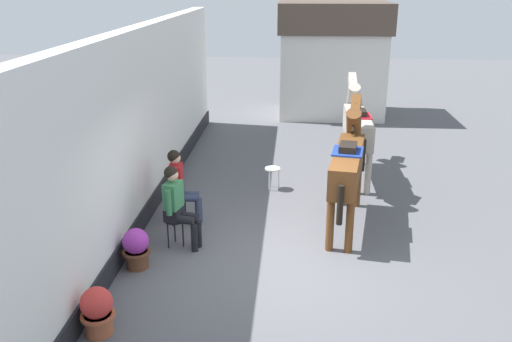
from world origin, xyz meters
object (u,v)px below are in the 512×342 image
(seated_visitor_near, at_px, (177,203))
(seated_visitor_far, at_px, (180,183))
(saddled_horse_near, at_px, (348,163))
(saddled_horse_far, at_px, (357,125))
(flower_planter_middle, at_px, (136,248))
(flower_planter_near, at_px, (97,310))
(spare_stool_white, at_px, (273,171))

(seated_visitor_near, height_order, seated_visitor_far, same)
(seated_visitor_far, xyz_separation_m, saddled_horse_near, (2.94, 0.22, 0.38))
(saddled_horse_far, bearing_deg, flower_planter_middle, -130.34)
(seated_visitor_far, relative_size, saddled_horse_far, 0.46)
(seated_visitor_near, relative_size, saddled_horse_near, 0.47)
(seated_visitor_near, height_order, saddled_horse_far, saddled_horse_far)
(flower_planter_near, bearing_deg, seated_visitor_far, 83.22)
(seated_visitor_near, distance_m, seated_visitor_far, 0.88)
(flower_planter_near, relative_size, spare_stool_white, 1.39)
(saddled_horse_far, distance_m, flower_planter_near, 7.16)
(saddled_horse_far, height_order, spare_stool_white, saddled_horse_far)
(seated_visitor_far, height_order, saddled_horse_near, saddled_horse_near)
(seated_visitor_near, bearing_deg, seated_visitor_far, 98.75)
(seated_visitor_far, distance_m, spare_stool_white, 2.45)
(seated_visitor_near, bearing_deg, flower_planter_near, -102.29)
(saddled_horse_far, relative_size, spare_stool_white, 6.51)
(seated_visitor_near, relative_size, flower_planter_middle, 2.17)
(saddled_horse_near, height_order, saddled_horse_far, same)
(saddled_horse_near, xyz_separation_m, flower_planter_near, (-3.33, -3.48, -0.82))
(seated_visitor_near, relative_size, saddled_horse_far, 0.46)
(flower_planter_near, xyz_separation_m, spare_stool_white, (1.95, 5.10, 0.07))
(seated_visitor_near, bearing_deg, flower_planter_middle, -124.22)
(seated_visitor_near, height_order, saddled_horse_near, saddled_horse_near)
(saddled_horse_far, bearing_deg, seated_visitor_near, -131.45)
(saddled_horse_far, height_order, flower_planter_near, saddled_horse_far)
(seated_visitor_near, relative_size, seated_visitor_far, 1.00)
(seated_visitor_near, height_order, flower_planter_middle, seated_visitor_near)
(flower_planter_middle, relative_size, spare_stool_white, 1.39)
(saddled_horse_far, xyz_separation_m, spare_stool_white, (-1.79, -0.94, -0.76))
(flower_planter_near, bearing_deg, seated_visitor_near, 77.71)
(seated_visitor_near, xyz_separation_m, flower_planter_near, (-0.52, -2.39, -0.44))
(spare_stool_white, bearing_deg, seated_visitor_near, -117.85)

